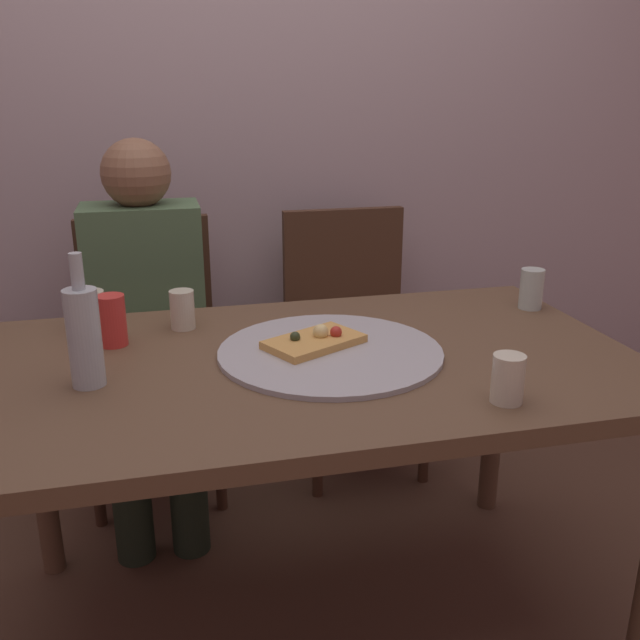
{
  "coord_description": "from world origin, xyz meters",
  "views": [
    {
      "loc": [
        -0.33,
        -1.42,
        1.31
      ],
      "look_at": [
        0.04,
        0.11,
        0.78
      ],
      "focal_mm": 38.88,
      "sensor_mm": 36.0,
      "label": 1
    }
  ],
  "objects": [
    {
      "name": "dining_table",
      "position": [
        0.0,
        0.0,
        0.65
      ],
      "size": [
        1.47,
        0.86,
        0.73
      ],
      "color": "brown",
      "rests_on": "ground_plane"
    },
    {
      "name": "back_wall",
      "position": [
        0.0,
        1.19,
        1.3
      ],
      "size": [
        6.0,
        0.1,
        2.6
      ],
      "primitive_type": "cube",
      "color": "#B29EA3",
      "rests_on": "ground_plane"
    },
    {
      "name": "chair_left",
      "position": [
        -0.37,
        0.83,
        0.51
      ],
      "size": [
        0.44,
        0.44,
        0.9
      ],
      "rotation": [
        0.0,
        0.0,
        3.14
      ],
      "color": "#472D1E",
      "rests_on": "ground_plane"
    },
    {
      "name": "soda_can",
      "position": [
        -0.44,
        0.19,
        0.79
      ],
      "size": [
        0.07,
        0.07,
        0.12
      ],
      "primitive_type": "cylinder",
      "color": "red",
      "rests_on": "dining_table"
    },
    {
      "name": "ground_plane",
      "position": [
        0.0,
        0.0,
        0.0
      ],
      "size": [
        8.0,
        8.0,
        0.0
      ],
      "primitive_type": "plane",
      "color": "#513828"
    },
    {
      "name": "guest_in_sweater",
      "position": [
        -0.37,
        0.68,
        0.64
      ],
      "size": [
        0.36,
        0.56,
        1.17
      ],
      "rotation": [
        0.0,
        0.0,
        3.14
      ],
      "color": "#4C6B47",
      "rests_on": "ground_plane"
    },
    {
      "name": "short_glass",
      "position": [
        0.67,
        0.22,
        0.79
      ],
      "size": [
        0.06,
        0.06,
        0.11
      ],
      "primitive_type": "cylinder",
      "color": "#B7C6BC",
      "rests_on": "dining_table"
    },
    {
      "name": "wine_bottle",
      "position": [
        -0.48,
        -0.04,
        0.84
      ],
      "size": [
        0.07,
        0.07,
        0.28
      ],
      "color": "#B2BCC1",
      "rests_on": "dining_table"
    },
    {
      "name": "tumbler_near",
      "position": [
        -0.27,
        0.27,
        0.78
      ],
      "size": [
        0.06,
        0.06,
        0.1
      ],
      "primitive_type": "cylinder",
      "color": "beige",
      "rests_on": "dining_table"
    },
    {
      "name": "pizza_tray",
      "position": [
        0.04,
        0.01,
        0.74
      ],
      "size": [
        0.51,
        0.51,
        0.01
      ],
      "primitive_type": "cylinder",
      "color": "#ADADB2",
      "rests_on": "dining_table"
    },
    {
      "name": "pizza_slice_last",
      "position": [
        0.02,
        0.04,
        0.76
      ],
      "size": [
        0.26,
        0.22,
        0.05
      ],
      "color": "tan",
      "rests_on": "pizza_tray"
    },
    {
      "name": "tumbler_far",
      "position": [
        0.31,
        -0.32,
        0.78
      ],
      "size": [
        0.06,
        0.06,
        0.1
      ],
      "primitive_type": "cylinder",
      "color": "beige",
      "rests_on": "dining_table"
    },
    {
      "name": "chair_right",
      "position": [
        0.34,
        0.83,
        0.51
      ],
      "size": [
        0.44,
        0.44,
        0.9
      ],
      "rotation": [
        0.0,
        0.0,
        3.14
      ],
      "color": "#472D1E",
      "rests_on": "ground_plane"
    },
    {
      "name": "wine_glass",
      "position": [
        -0.5,
        0.32,
        0.78
      ],
      "size": [
        0.07,
        0.07,
        0.1
      ],
      "primitive_type": "cylinder",
      "color": "beige",
      "rests_on": "dining_table"
    }
  ]
}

